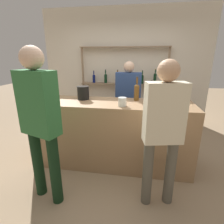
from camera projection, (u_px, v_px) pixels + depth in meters
ground_plane at (112, 161)px, 2.95m from camera, size 16.00×16.00×0.00m
bar_counter at (112, 134)px, 2.80m from camera, size 2.43×0.69×1.03m
back_wall at (124, 69)px, 4.36m from camera, size 4.03×0.12×2.80m
back_shelf at (124, 75)px, 4.23m from camera, size 2.10×0.18×1.92m
counter_bottle_0 at (151, 95)px, 2.49m from camera, size 0.08×0.08×0.34m
counter_bottle_1 at (168, 93)px, 2.59m from camera, size 0.08×0.08×0.35m
counter_bottle_2 at (137, 91)px, 2.72m from camera, size 0.08×0.08×0.37m
ice_bucket at (83, 93)px, 2.79m from camera, size 0.20×0.20×0.21m
cork_jar at (122, 102)px, 2.42m from camera, size 0.12×0.12×0.12m
customer_left at (40, 117)px, 1.90m from camera, size 0.49×0.33×1.80m
customer_right at (163, 126)px, 1.85m from camera, size 0.44×0.26×1.67m
server_behind_counter at (128, 96)px, 3.53m from camera, size 0.50×0.23×1.61m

